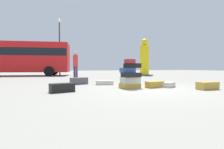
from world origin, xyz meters
The scene contains 13 objects.
ground_plane centered at (0.00, 0.00, 0.00)m, with size 80.00×80.00×0.00m, color gray.
suitcase_tower centered at (-0.40, 0.47, 0.48)m, with size 0.82×0.67×1.09m.
suitcase_cream_white_trunk centered at (-0.91, 2.03, 0.10)m, with size 0.78×0.32×0.19m, color beige.
suitcase_black_behind_tower centered at (-2.90, 0.28, 0.14)m, with size 0.74×0.37×0.28m, color black.
suitcase_tan_left_side centered at (0.58, 0.29, 0.12)m, with size 0.73×0.32×0.25m, color #B28C33.
suitcase_cream_foreground_far centered at (1.12, 0.19, 0.10)m, with size 0.51×0.39×0.20m, color beige.
suitcase_charcoal_upright_blue centered at (-1.96, 2.65, 0.16)m, with size 0.76×0.39×0.31m, color #4C4C51.
suitcase_tan_right_side centered at (0.26, 1.92, 0.10)m, with size 0.50×0.35×0.20m, color #B28C33.
suitcase_tan_foreground_near centered at (1.98, -0.87, 0.13)m, with size 0.74×0.36×0.27m, color #B28C33.
person_bearded_onlooker centered at (-1.77, 4.97, 1.03)m, with size 0.30×0.32×1.73m.
yellow_dummy_statue centered at (5.61, 9.35, 1.59)m, with size 1.23×1.23×3.61m.
parked_bus centered at (-5.96, 13.21, 1.83)m, with size 9.76×4.36×3.15m.
lamp_post centered at (-2.19, 12.38, 3.68)m, with size 0.36×0.36×5.57m.
Camera 1 is at (-3.32, -5.36, 0.78)m, focal length 27.56 mm.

